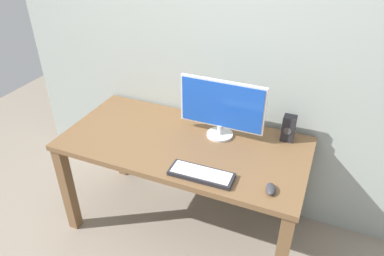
{
  "coord_description": "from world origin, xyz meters",
  "views": [
    {
      "loc": [
        0.81,
        -1.77,
        2.09
      ],
      "look_at": [
        0.06,
        0.0,
        0.88
      ],
      "focal_mm": 33.43,
      "sensor_mm": 36.0,
      "label": 1
    }
  ],
  "objects_px": {
    "speaker_right": "(289,128)",
    "desk": "(184,155)",
    "keyboard_primary": "(201,174)",
    "monitor": "(222,107)",
    "mouse": "(271,189)"
  },
  "relations": [
    {
      "from": "speaker_right",
      "to": "desk",
      "type": "bearing_deg",
      "value": -155.1
    },
    {
      "from": "desk",
      "to": "keyboard_primary",
      "type": "height_order",
      "value": "keyboard_primary"
    },
    {
      "from": "keyboard_primary",
      "to": "speaker_right",
      "type": "height_order",
      "value": "speaker_right"
    },
    {
      "from": "desk",
      "to": "keyboard_primary",
      "type": "distance_m",
      "value": 0.39
    },
    {
      "from": "monitor",
      "to": "mouse",
      "type": "bearing_deg",
      "value": -44.24
    },
    {
      "from": "desk",
      "to": "monitor",
      "type": "xyz_separation_m",
      "value": [
        0.2,
        0.17,
        0.32
      ]
    },
    {
      "from": "desk",
      "to": "mouse",
      "type": "xyz_separation_m",
      "value": [
        0.63,
        -0.26,
        0.12
      ]
    },
    {
      "from": "keyboard_primary",
      "to": "desk",
      "type": "bearing_deg",
      "value": 129.89
    },
    {
      "from": "monitor",
      "to": "speaker_right",
      "type": "distance_m",
      "value": 0.46
    },
    {
      "from": "mouse",
      "to": "speaker_right",
      "type": "height_order",
      "value": "speaker_right"
    },
    {
      "from": "mouse",
      "to": "monitor",
      "type": "bearing_deg",
      "value": 122.81
    },
    {
      "from": "keyboard_primary",
      "to": "monitor",
      "type": "bearing_deg",
      "value": 95.15
    },
    {
      "from": "keyboard_primary",
      "to": "mouse",
      "type": "distance_m",
      "value": 0.4
    },
    {
      "from": "monitor",
      "to": "mouse",
      "type": "xyz_separation_m",
      "value": [
        0.44,
        -0.43,
        -0.2
      ]
    },
    {
      "from": "monitor",
      "to": "keyboard_primary",
      "type": "xyz_separation_m",
      "value": [
        0.04,
        -0.45,
        -0.2
      ]
    }
  ]
}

